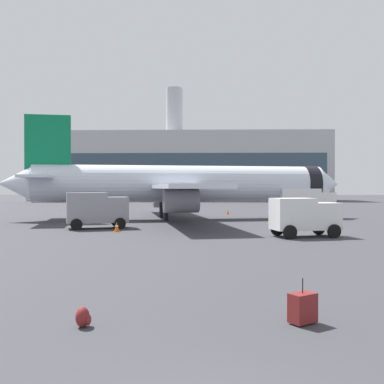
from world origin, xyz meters
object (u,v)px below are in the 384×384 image
object	(u,v)px
safety_cone_outer	(270,220)
rolling_suitcase	(303,308)
service_truck	(96,209)
safety_cone_near	(275,222)
fuel_truck	(304,202)
safety_cone_far	(228,212)
airplane_at_gate	(181,184)
cargo_van	(304,215)
safety_cone_mid	(117,227)
traveller_backpack	(83,317)

from	to	relation	value
safety_cone_outer	rolling_suitcase	world-z (taller)	rolling_suitcase
service_truck	safety_cone_near	bearing A→B (deg)	11.01
fuel_truck	safety_cone_far	xyz separation A→B (m)	(-7.79, 7.27, -1.46)
fuel_truck	safety_cone_far	world-z (taller)	fuel_truck
airplane_at_gate	cargo_van	size ratio (longest dim) A/B	7.51
cargo_van	safety_cone_far	distance (m)	25.43
fuel_truck	safety_cone_mid	bearing A→B (deg)	-139.37
fuel_truck	safety_cone_outer	bearing A→B (deg)	-123.20
airplane_at_gate	safety_cone_far	world-z (taller)	airplane_at_gate
safety_cone_mid	safety_cone_near	bearing A→B (deg)	23.61
airplane_at_gate	safety_cone_mid	bearing A→B (deg)	-107.23
airplane_at_gate	safety_cone_far	size ratio (longest dim) A/B	55.75
airplane_at_gate	safety_cone_mid	size ratio (longest dim) A/B	47.23
airplane_at_gate	rolling_suitcase	size ratio (longest dim) A/B	32.36
fuel_truck	safety_cone_outer	distance (m)	8.78
safety_cone_near	safety_cone_outer	xyz separation A→B (m)	(-0.14, 2.02, 0.05)
safety_cone_mid	rolling_suitcase	size ratio (longest dim) A/B	0.69
safety_cone_near	traveller_backpack	world-z (taller)	safety_cone_near
safety_cone_far	traveller_backpack	world-z (taller)	safety_cone_far
cargo_van	safety_cone_outer	world-z (taller)	cargo_van
safety_cone_outer	traveller_backpack	world-z (taller)	safety_cone_outer
cargo_van	safety_cone_near	size ratio (longest dim) A/B	7.39
safety_cone_outer	rolling_suitcase	size ratio (longest dim) A/B	0.67
airplane_at_gate	service_truck	distance (m)	12.41
safety_cone_mid	safety_cone_outer	world-z (taller)	safety_cone_mid
airplane_at_gate	safety_cone_near	size ratio (longest dim) A/B	55.53
airplane_at_gate	service_truck	bearing A→B (deg)	-120.75
service_truck	safety_cone_far	world-z (taller)	service_truck
cargo_van	traveller_backpack	world-z (taller)	cargo_van
airplane_at_gate	cargo_van	bearing A→B (deg)	-60.64
fuel_truck	traveller_backpack	size ratio (longest dim) A/B	13.23
service_truck	safety_cone_mid	xyz separation A→B (m)	(2.17, -2.65, -1.24)
rolling_suitcase	service_truck	bearing A→B (deg)	114.11
safety_cone_mid	safety_cone_far	distance (m)	24.02
airplane_at_gate	safety_cone_far	xyz separation A→B (m)	(5.39, 8.91, -3.34)
fuel_truck	traveller_backpack	xyz separation A→B (m)	(-13.60, -37.24, -1.54)
safety_cone_far	safety_cone_outer	world-z (taller)	safety_cone_outer
safety_cone_outer	rolling_suitcase	xyz separation A→B (m)	(-3.63, -29.59, 0.02)
safety_cone_outer	safety_cone_far	bearing A→B (deg)	101.82
safety_cone_mid	rolling_suitcase	world-z (taller)	rolling_suitcase
safety_cone_near	traveller_backpack	bearing A→B (deg)	-107.83
cargo_van	safety_cone_near	distance (m)	8.68
safety_cone_near	service_truck	bearing A→B (deg)	-168.99
safety_cone_near	safety_cone_mid	bearing A→B (deg)	-156.39
safety_cone_near	rolling_suitcase	world-z (taller)	rolling_suitcase
rolling_suitcase	traveller_backpack	xyz separation A→B (m)	(-5.22, -0.40, -0.16)
service_truck	safety_cone_near	size ratio (longest dim) A/B	8.19
fuel_truck	cargo_van	bearing A→B (deg)	-102.79
rolling_suitcase	traveller_backpack	world-z (taller)	rolling_suitcase
safety_cone_outer	rolling_suitcase	distance (m)	29.81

